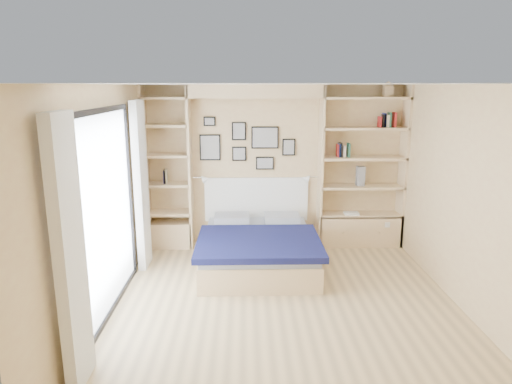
{
  "coord_description": "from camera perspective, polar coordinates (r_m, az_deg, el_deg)",
  "views": [
    {
      "loc": [
        -0.46,
        -4.8,
        2.49
      ],
      "look_at": [
        -0.32,
        0.9,
        1.15
      ],
      "focal_mm": 32.0,
      "sensor_mm": 36.0,
      "label": 1
    }
  ],
  "objects": [
    {
      "name": "ground",
      "position": [
        5.43,
        3.72,
        -14.1
      ],
      "size": [
        4.5,
        4.5,
        0.0
      ],
      "primitive_type": "plane",
      "color": "tan",
      "rests_on": "ground"
    },
    {
      "name": "room_shell",
      "position": [
        6.48,
        -0.71,
        0.64
      ],
      "size": [
        4.5,
        4.5,
        4.5
      ],
      "color": "#DFC286",
      "rests_on": "ground"
    },
    {
      "name": "bed",
      "position": [
        6.45,
        0.26,
        -6.92
      ],
      "size": [
        1.63,
        2.0,
        1.07
      ],
      "color": "beige",
      "rests_on": "ground"
    },
    {
      "name": "photo_gallery",
      "position": [
        7.08,
        -1.32,
        6.04
      ],
      "size": [
        1.48,
        0.02,
        0.82
      ],
      "color": "black",
      "rests_on": "ground"
    },
    {
      "name": "reading_lamps",
      "position": [
        6.95,
        -0.05,
        1.69
      ],
      "size": [
        1.92,
        0.12,
        0.15
      ],
      "color": "silver",
      "rests_on": "ground"
    },
    {
      "name": "shelf_decor",
      "position": [
        7.09,
        11.17,
        6.47
      ],
      "size": [
        3.51,
        0.23,
        2.03
      ],
      "color": "#A51E1E",
      "rests_on": "ground"
    },
    {
      "name": "deck_chair",
      "position": [
        6.42,
        -24.0,
        -7.59
      ],
      "size": [
        0.57,
        0.78,
        0.71
      ],
      "rotation": [
        0.0,
        0.0,
        0.22
      ],
      "color": "tan",
      "rests_on": "ground"
    }
  ]
}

